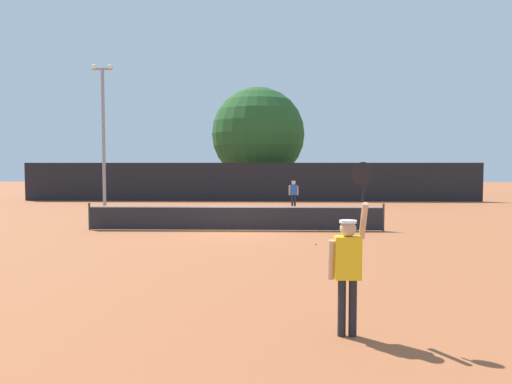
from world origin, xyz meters
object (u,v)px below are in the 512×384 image
at_px(tennis_ball, 316,244).
at_px(parked_car_near, 219,187).
at_px(player_serving, 348,259).
at_px(player_receiving, 294,192).
at_px(light_pole, 103,128).
at_px(large_tree, 258,134).

xyz_separation_m(tennis_ball, parked_car_near, (-5.80, 25.32, 0.74)).
bearing_deg(player_serving, tennis_ball, 87.69).
bearing_deg(player_receiving, light_pole, 11.33).
relative_size(player_serving, light_pole, 0.32).
bearing_deg(light_pole, player_serving, -61.46).
xyz_separation_m(player_serving, light_pole, (-10.38, 19.09, 3.50)).
height_order(player_serving, tennis_ball, player_serving).
height_order(player_serving, player_receiving, player_serving).
distance_m(tennis_ball, parked_car_near, 25.99).
bearing_deg(large_tree, tennis_ball, -84.36).
bearing_deg(light_pole, large_tree, 58.78).
distance_m(large_tree, parked_car_near, 5.63).
bearing_deg(player_receiving, large_tree, -78.23).
xyz_separation_m(large_tree, parked_car_near, (-3.37, 0.69, -4.46)).
xyz_separation_m(player_receiving, tennis_ball, (0.03, -13.11, -0.97)).
distance_m(tennis_ball, light_pole, 16.01).
bearing_deg(player_receiving, player_serving, 89.20).
relative_size(light_pole, large_tree, 0.89).
height_order(tennis_ball, light_pole, light_pole).
height_order(player_serving, light_pole, light_pole).
height_order(tennis_ball, parked_car_near, parked_car_near).
height_order(tennis_ball, large_tree, large_tree).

